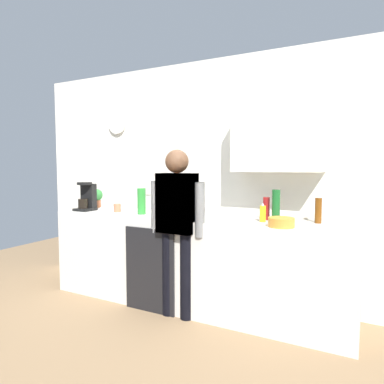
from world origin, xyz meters
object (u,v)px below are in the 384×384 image
(coffee_maker, at_px, (87,198))
(bottle_amber_beer, at_px, (318,211))
(cup_terracotta_mug, at_px, (117,208))
(bottle_clear_soda, at_px, (142,201))
(potted_plant, at_px, (97,197))
(mixing_bowl, at_px, (281,222))
(bottle_red_vinegar, at_px, (266,208))
(dish_soap, at_px, (263,213))
(person_guest, at_px, (177,219))
(person_at_sink, at_px, (177,219))
(bottle_green_wine, at_px, (276,206))

(coffee_maker, relative_size, bottle_amber_beer, 1.43)
(cup_terracotta_mug, bearing_deg, bottle_clear_soda, -2.36)
(bottle_clear_soda, height_order, potted_plant, bottle_clear_soda)
(potted_plant, bearing_deg, bottle_clear_soda, -15.56)
(potted_plant, bearing_deg, mixing_bowl, -7.85)
(bottle_amber_beer, xyz_separation_m, cup_terracotta_mug, (-2.10, -0.25, -0.07))
(coffee_maker, bearing_deg, bottle_red_vinegar, 7.55)
(dish_soap, distance_m, person_guest, 0.80)
(cup_terracotta_mug, bearing_deg, dish_soap, 3.07)
(dish_soap, distance_m, person_at_sink, 0.80)
(coffee_maker, xyz_separation_m, person_at_sink, (1.31, -0.17, -0.13))
(bottle_red_vinegar, distance_m, dish_soap, 0.14)
(coffee_maker, relative_size, dish_soap, 1.83)
(bottle_clear_soda, bearing_deg, bottle_amber_beer, 8.45)
(person_guest, bearing_deg, person_at_sink, 180.00)
(person_at_sink, relative_size, person_guest, 1.00)
(bottle_red_vinegar, relative_size, person_at_sink, 0.14)
(bottle_red_vinegar, bearing_deg, bottle_amber_beer, 3.41)
(bottle_clear_soda, distance_m, bottle_red_vinegar, 1.31)
(potted_plant, bearing_deg, bottle_amber_beer, 0.50)
(potted_plant, relative_size, dish_soap, 1.28)
(mixing_bowl, bearing_deg, bottle_clear_soda, 176.69)
(coffee_maker, xyz_separation_m, cup_terracotta_mug, (0.41, 0.05, -0.10))
(coffee_maker, xyz_separation_m, potted_plant, (-0.10, 0.28, -0.01))
(mixing_bowl, distance_m, dish_soap, 0.29)
(bottle_green_wine, height_order, person_at_sink, person_at_sink)
(bottle_green_wine, xyz_separation_m, person_at_sink, (-0.84, -0.36, -0.13))
(bottle_red_vinegar, bearing_deg, person_guest, -148.81)
(bottle_clear_soda, bearing_deg, dish_soap, 4.51)
(bottle_amber_beer, height_order, person_at_sink, person_at_sink)
(person_at_sink, bearing_deg, bottle_clear_soda, 165.47)
(bottle_amber_beer, distance_m, person_at_sink, 1.29)
(coffee_maker, distance_m, bottle_amber_beer, 2.53)
(mixing_bowl, distance_m, potted_plant, 2.39)
(person_at_sink, bearing_deg, bottle_amber_beer, 27.48)
(coffee_maker, relative_size, person_guest, 0.21)
(coffee_maker, bearing_deg, dish_soap, 3.90)
(bottle_red_vinegar, height_order, mixing_bowl, bottle_red_vinegar)
(bottle_clear_soda, relative_size, bottle_red_vinegar, 1.27)
(dish_soap, bearing_deg, bottle_green_wine, 23.58)
(bottle_clear_soda, distance_m, cup_terracotta_mug, 0.36)
(mixing_bowl, bearing_deg, person_at_sink, -172.63)
(mixing_bowl, height_order, dish_soap, dish_soap)
(bottle_clear_soda, relative_size, person_guest, 0.17)
(coffee_maker, relative_size, potted_plant, 1.43)
(person_at_sink, bearing_deg, coffee_maker, 178.55)
(bottle_red_vinegar, height_order, person_at_sink, person_at_sink)
(bottle_green_wine, relative_size, cup_terracotta_mug, 3.26)
(potted_plant, height_order, dish_soap, potted_plant)
(dish_soap, bearing_deg, bottle_red_vinegar, 91.03)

